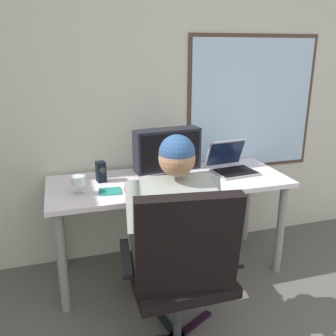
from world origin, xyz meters
The scene contains 9 objects.
wall_rear centered at (0.03, 2.64, 1.26)m, with size 5.26×0.08×2.54m.
desk centered at (-0.09, 2.25, 0.65)m, with size 1.72×0.66×0.74m.
office_chair centered at (-0.28, 1.42, 0.58)m, with size 0.66×0.63×1.03m.
person_seated centered at (-0.25, 1.68, 0.65)m, with size 0.56×0.78×1.23m.
crt_monitor centered at (-0.10, 2.27, 0.95)m, with size 0.49×0.21×0.37m.
laptop centered at (0.42, 2.31, 0.80)m, with size 0.35×0.36×0.23m.
wine_glass centered at (-0.74, 2.14, 0.83)m, with size 0.09×0.09×0.13m.
desk_speaker centered at (-0.57, 2.35, 0.82)m, with size 0.07×0.08×0.15m.
cd_case centered at (-0.54, 2.13, 0.75)m, with size 0.15×0.14×0.01m.
Camera 1 is at (-0.82, -0.14, 1.64)m, focal length 39.22 mm.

